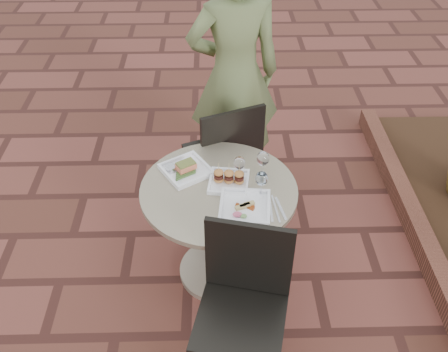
{
  "coord_description": "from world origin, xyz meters",
  "views": [
    {
      "loc": [
        0.18,
        -2.08,
        2.59
      ],
      "look_at": [
        0.24,
        0.06,
        0.82
      ],
      "focal_mm": 40.0,
      "sensor_mm": 36.0,
      "label": 1
    }
  ],
  "objects_px": {
    "cafe_table": "(219,219)",
    "chair_near": "(244,293)",
    "chair_far": "(226,151)",
    "diner": "(234,76)",
    "plate_salmon": "(186,169)",
    "plate_tuna": "(245,207)",
    "plate_sliders": "(229,179)"
  },
  "relations": [
    {
      "from": "chair_near",
      "to": "diner",
      "type": "relative_size",
      "value": 0.51
    },
    {
      "from": "chair_near",
      "to": "plate_tuna",
      "type": "bearing_deg",
      "value": 100.36
    },
    {
      "from": "cafe_table",
      "to": "plate_tuna",
      "type": "xyz_separation_m",
      "value": [
        0.14,
        -0.17,
        0.26
      ]
    },
    {
      "from": "chair_near",
      "to": "plate_sliders",
      "type": "relative_size",
      "value": 3.68
    },
    {
      "from": "cafe_table",
      "to": "diner",
      "type": "distance_m",
      "value": 1.09
    },
    {
      "from": "plate_sliders",
      "to": "plate_tuna",
      "type": "xyz_separation_m",
      "value": [
        0.08,
        -0.21,
        -0.02
      ]
    },
    {
      "from": "chair_near",
      "to": "plate_salmon",
      "type": "height_order",
      "value": "chair_near"
    },
    {
      "from": "diner",
      "to": "plate_tuna",
      "type": "relative_size",
      "value": 6.07
    },
    {
      "from": "plate_sliders",
      "to": "chair_far",
      "type": "bearing_deg",
      "value": 89.75
    },
    {
      "from": "diner",
      "to": "chair_far",
      "type": "bearing_deg",
      "value": 72.34
    },
    {
      "from": "chair_near",
      "to": "plate_salmon",
      "type": "relative_size",
      "value": 2.68
    },
    {
      "from": "diner",
      "to": "plate_tuna",
      "type": "height_order",
      "value": "diner"
    },
    {
      "from": "plate_sliders",
      "to": "cafe_table",
      "type": "bearing_deg",
      "value": -145.27
    },
    {
      "from": "diner",
      "to": "plate_tuna",
      "type": "xyz_separation_m",
      "value": [
        0.01,
        -1.17,
        -0.16
      ]
    },
    {
      "from": "chair_far",
      "to": "plate_salmon",
      "type": "height_order",
      "value": "chair_far"
    },
    {
      "from": "chair_near",
      "to": "plate_salmon",
      "type": "distance_m",
      "value": 0.83
    },
    {
      "from": "plate_sliders",
      "to": "plate_tuna",
      "type": "distance_m",
      "value": 0.23
    },
    {
      "from": "plate_salmon",
      "to": "plate_sliders",
      "type": "distance_m",
      "value": 0.27
    },
    {
      "from": "diner",
      "to": "plate_salmon",
      "type": "distance_m",
      "value": 0.92
    },
    {
      "from": "cafe_table",
      "to": "chair_near",
      "type": "bearing_deg",
      "value": -78.94
    },
    {
      "from": "cafe_table",
      "to": "plate_tuna",
      "type": "distance_m",
      "value": 0.34
    },
    {
      "from": "plate_salmon",
      "to": "plate_sliders",
      "type": "relative_size",
      "value": 1.38
    },
    {
      "from": "chair_far",
      "to": "diner",
      "type": "bearing_deg",
      "value": -120.93
    },
    {
      "from": "diner",
      "to": "plate_salmon",
      "type": "xyz_separation_m",
      "value": [
        -0.32,
        -0.84,
        -0.16
      ]
    },
    {
      "from": "chair_far",
      "to": "diner",
      "type": "distance_m",
      "value": 0.54
    },
    {
      "from": "chair_near",
      "to": "diner",
      "type": "height_order",
      "value": "diner"
    },
    {
      "from": "diner",
      "to": "plate_sliders",
      "type": "height_order",
      "value": "diner"
    },
    {
      "from": "plate_salmon",
      "to": "plate_tuna",
      "type": "distance_m",
      "value": 0.46
    },
    {
      "from": "cafe_table",
      "to": "chair_far",
      "type": "height_order",
      "value": "chair_far"
    },
    {
      "from": "plate_tuna",
      "to": "plate_salmon",
      "type": "bearing_deg",
      "value": 135.14
    },
    {
      "from": "plate_tuna",
      "to": "plate_sliders",
      "type": "bearing_deg",
      "value": 110.24
    },
    {
      "from": "chair_near",
      "to": "plate_salmon",
      "type": "xyz_separation_m",
      "value": [
        -0.31,
        0.75,
        0.2
      ]
    }
  ]
}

